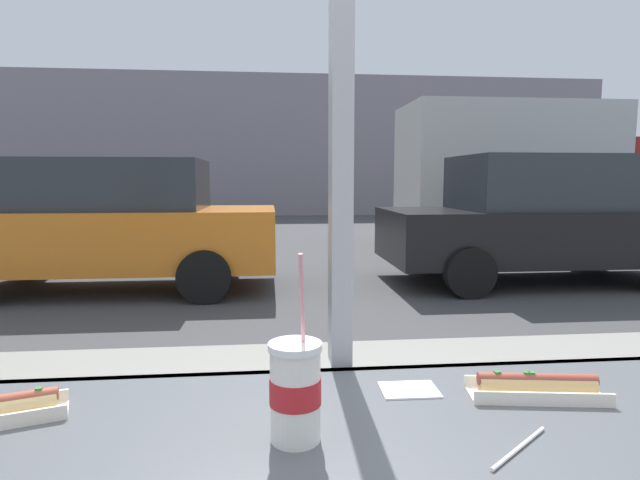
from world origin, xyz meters
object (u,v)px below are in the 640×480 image
soda_cup_left (295,390)px  box_truck (535,171)px  parked_car_black (537,219)px  hotdog_tray_far (537,387)px  parked_car_orange (107,225)px

soda_cup_left → box_truck: bearing=60.2°
soda_cup_left → box_truck: (5.92, 10.32, 0.55)m
box_truck → parked_car_black: bearing=-117.3°
soda_cup_left → hotdog_tray_far: bearing=14.0°
soda_cup_left → parked_car_black: size_ratio=0.08×
box_truck → soda_cup_left: bearing=-119.8°
hotdog_tray_far → box_truck: size_ratio=0.05×
parked_car_orange → box_truck: box_truck is taller
soda_cup_left → box_truck: 11.91m
hotdog_tray_far → parked_car_black: (3.27, 6.03, -0.14)m
hotdog_tray_far → box_truck: bearing=62.0°
parked_car_orange → hotdog_tray_far: bearing=-66.2°
soda_cup_left → hotdog_tray_far: (0.50, 0.13, -0.07)m
hotdog_tray_far → parked_car_black: size_ratio=0.07×
parked_car_black → soda_cup_left: bearing=-121.5°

